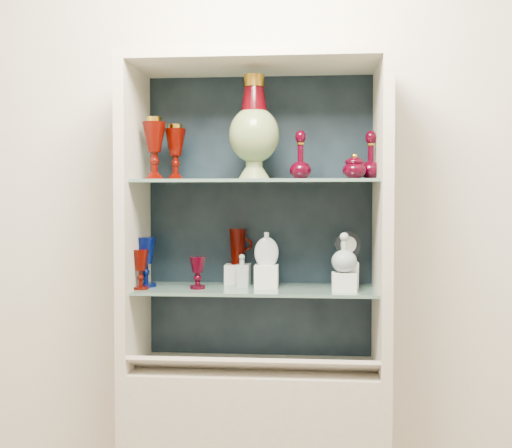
# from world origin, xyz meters

# --- Properties ---
(wall_back) EXTENTS (3.50, 0.02, 2.80)m
(wall_back) POSITION_xyz_m (0.00, 1.75, 1.40)
(wall_back) COLOR white
(wall_back) RESTS_ON ground
(cabinet_back_panel) EXTENTS (0.98, 0.02, 1.15)m
(cabinet_back_panel) POSITION_xyz_m (0.00, 1.72, 1.32)
(cabinet_back_panel) COLOR black
(cabinet_back_panel) RESTS_ON cabinet_base
(cabinet_side_left) EXTENTS (0.04, 0.40, 1.15)m
(cabinet_side_left) POSITION_xyz_m (-0.48, 1.53, 1.32)
(cabinet_side_left) COLOR beige
(cabinet_side_left) RESTS_ON cabinet_base
(cabinet_side_right) EXTENTS (0.04, 0.40, 1.15)m
(cabinet_side_right) POSITION_xyz_m (0.48, 1.53, 1.32)
(cabinet_side_right) COLOR beige
(cabinet_side_right) RESTS_ON cabinet_base
(cabinet_top_cap) EXTENTS (1.00, 0.40, 0.04)m
(cabinet_top_cap) POSITION_xyz_m (0.00, 1.53, 1.92)
(cabinet_top_cap) COLOR beige
(cabinet_top_cap) RESTS_ON cabinet_side_left
(shelf_lower) EXTENTS (0.92, 0.34, 0.01)m
(shelf_lower) POSITION_xyz_m (0.00, 1.55, 1.04)
(shelf_lower) COLOR slate
(shelf_lower) RESTS_ON cabinet_side_left
(shelf_upper) EXTENTS (0.92, 0.34, 0.01)m
(shelf_upper) POSITION_xyz_m (0.00, 1.55, 1.46)
(shelf_upper) COLOR slate
(shelf_upper) RESTS_ON cabinet_side_left
(label_ledge) EXTENTS (0.92, 0.17, 0.09)m
(label_ledge) POSITION_xyz_m (0.00, 1.42, 0.78)
(label_ledge) COLOR beige
(label_ledge) RESTS_ON cabinet_base
(label_card_0) EXTENTS (0.10, 0.06, 0.03)m
(label_card_0) POSITION_xyz_m (-0.29, 1.42, 0.80)
(label_card_0) COLOR white
(label_card_0) RESTS_ON label_ledge
(label_card_1) EXTENTS (0.10, 0.06, 0.03)m
(label_card_1) POSITION_xyz_m (0.34, 1.42, 0.80)
(label_card_1) COLOR white
(label_card_1) RESTS_ON label_ledge
(label_card_2) EXTENTS (0.10, 0.06, 0.03)m
(label_card_2) POSITION_xyz_m (0.06, 1.42, 0.80)
(label_card_2) COLOR white
(label_card_2) RESTS_ON label_ledge
(label_card_3) EXTENTS (0.10, 0.06, 0.03)m
(label_card_3) POSITION_xyz_m (-0.08, 1.42, 0.80)
(label_card_3) COLOR white
(label_card_3) RESTS_ON label_ledge
(pedestal_lamp_left) EXTENTS (0.09, 0.09, 0.22)m
(pedestal_lamp_left) POSITION_xyz_m (-0.33, 1.58, 1.58)
(pedestal_lamp_left) COLOR #460500
(pedestal_lamp_left) RESTS_ON shelf_upper
(pedestal_lamp_right) EXTENTS (0.10, 0.10, 0.24)m
(pedestal_lamp_right) POSITION_xyz_m (-0.40, 1.52, 1.59)
(pedestal_lamp_right) COLOR #460500
(pedestal_lamp_right) RESTS_ON shelf_upper
(enamel_urn) EXTENTS (0.22, 0.22, 0.39)m
(enamel_urn) POSITION_xyz_m (-0.00, 1.50, 1.67)
(enamel_urn) COLOR #0A4B11
(enamel_urn) RESTS_ON shelf_upper
(ruby_decanter_a) EXTENTS (0.11, 0.11, 0.21)m
(ruby_decanter_a) POSITION_xyz_m (0.17, 1.52, 1.58)
(ruby_decanter_a) COLOR #39000E
(ruby_decanter_a) RESTS_ON shelf_upper
(ruby_decanter_b) EXTENTS (0.11, 0.11, 0.20)m
(ruby_decanter_b) POSITION_xyz_m (0.44, 1.57, 1.57)
(ruby_decanter_b) COLOR #39000E
(ruby_decanter_b) RESTS_ON shelf_upper
(lidded_bowl) EXTENTS (0.11, 0.11, 0.10)m
(lidded_bowl) POSITION_xyz_m (0.37, 1.51, 1.52)
(lidded_bowl) COLOR #39000E
(lidded_bowl) RESTS_ON shelf_upper
(cobalt_goblet) EXTENTS (0.09, 0.09, 0.20)m
(cobalt_goblet) POSITION_xyz_m (-0.44, 1.55, 1.15)
(cobalt_goblet) COLOR #000B46
(cobalt_goblet) RESTS_ON shelf_lower
(ruby_goblet_tall) EXTENTS (0.08, 0.08, 0.15)m
(ruby_goblet_tall) POSITION_xyz_m (-0.44, 1.47, 1.13)
(ruby_goblet_tall) COLOR #460500
(ruby_goblet_tall) RESTS_ON shelf_lower
(ruby_goblet_small) EXTENTS (0.08, 0.08, 0.12)m
(ruby_goblet_small) POSITION_xyz_m (-0.22, 1.50, 1.11)
(ruby_goblet_small) COLOR #39000E
(ruby_goblet_small) RESTS_ON shelf_lower
(riser_ruby_pitcher) EXTENTS (0.10, 0.10, 0.08)m
(riser_ruby_pitcher) POSITION_xyz_m (-0.09, 1.67, 1.09)
(riser_ruby_pitcher) COLOR silver
(riser_ruby_pitcher) RESTS_ON shelf_lower
(ruby_pitcher) EXTENTS (0.12, 0.08, 0.15)m
(ruby_pitcher) POSITION_xyz_m (-0.09, 1.67, 1.20)
(ruby_pitcher) COLOR #460500
(ruby_pitcher) RESTS_ON riser_ruby_pitcher
(clear_square_bottle) EXTENTS (0.05, 0.05, 0.13)m
(clear_square_bottle) POSITION_xyz_m (-0.06, 1.58, 1.11)
(clear_square_bottle) COLOR #8D9EA5
(clear_square_bottle) RESTS_ON shelf_lower
(riser_flat_flask) EXTENTS (0.09, 0.09, 0.09)m
(riser_flat_flask) POSITION_xyz_m (0.04, 1.55, 1.09)
(riser_flat_flask) COLOR silver
(riser_flat_flask) RESTS_ON shelf_lower
(flat_flask) EXTENTS (0.10, 0.05, 0.13)m
(flat_flask) POSITION_xyz_m (0.04, 1.55, 1.21)
(flat_flask) COLOR #B3C0C7
(flat_flask) RESTS_ON riser_flat_flask
(riser_clear_round_decanter) EXTENTS (0.09, 0.09, 0.07)m
(riser_clear_round_decanter) POSITION_xyz_m (0.34, 1.48, 1.08)
(riser_clear_round_decanter) COLOR silver
(riser_clear_round_decanter) RESTS_ON shelf_lower
(clear_round_decanter) EXTENTS (0.11, 0.11, 0.14)m
(clear_round_decanter) POSITION_xyz_m (0.34, 1.48, 1.19)
(clear_round_decanter) COLOR #8D9EA5
(clear_round_decanter) RESTS_ON riser_clear_round_decanter
(riser_cameo_medallion) EXTENTS (0.08, 0.08, 0.10)m
(riser_cameo_medallion) POSITION_xyz_m (0.36, 1.59, 1.10)
(riser_cameo_medallion) COLOR silver
(riser_cameo_medallion) RESTS_ON shelf_lower
(cameo_medallion) EXTENTS (0.11, 0.07, 0.13)m
(cameo_medallion) POSITION_xyz_m (0.36, 1.59, 1.21)
(cameo_medallion) COLOR black
(cameo_medallion) RESTS_ON riser_cameo_medallion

